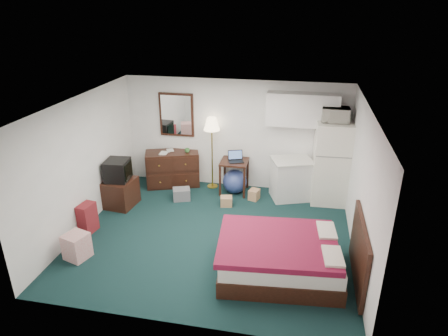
% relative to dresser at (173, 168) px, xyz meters
% --- Properties ---
extents(floor, '(5.00, 4.50, 0.01)m').
position_rel_dresser_xyz_m(floor, '(1.43, -1.98, -0.41)').
color(floor, black).
rests_on(floor, ground).
extents(ceiling, '(5.00, 4.50, 0.01)m').
position_rel_dresser_xyz_m(ceiling, '(1.43, -1.98, 2.09)').
color(ceiling, silver).
rests_on(ceiling, walls).
extents(walls, '(5.01, 4.51, 2.50)m').
position_rel_dresser_xyz_m(walls, '(1.43, -1.98, 0.84)').
color(walls, silver).
rests_on(walls, floor).
extents(mirror, '(0.80, 0.06, 1.00)m').
position_rel_dresser_xyz_m(mirror, '(0.08, 0.24, 1.24)').
color(mirror, white).
rests_on(mirror, walls).
extents(upper_cabinets, '(1.50, 0.35, 0.70)m').
position_rel_dresser_xyz_m(upper_cabinets, '(2.88, 0.10, 1.54)').
color(upper_cabinets, white).
rests_on(upper_cabinets, walls).
extents(headboard, '(0.06, 1.56, 1.00)m').
position_rel_dresser_xyz_m(headboard, '(3.89, -2.85, 0.14)').
color(headboard, black).
rests_on(headboard, walls).
extents(dresser, '(1.32, 0.92, 0.83)m').
position_rel_dresser_xyz_m(dresser, '(0.00, 0.00, 0.00)').
color(dresser, black).
rests_on(dresser, floor).
extents(floor_lamp, '(0.41, 0.41, 1.68)m').
position_rel_dresser_xyz_m(floor_lamp, '(0.94, 0.07, 0.43)').
color(floor_lamp, gold).
rests_on(floor_lamp, floor).
extents(desk, '(0.60, 0.60, 0.76)m').
position_rel_dresser_xyz_m(desk, '(1.48, -0.10, -0.03)').
color(desk, black).
rests_on(desk, floor).
extents(exercise_ball, '(0.66, 0.66, 0.55)m').
position_rel_dresser_xyz_m(exercise_ball, '(1.50, -0.13, -0.14)').
color(exercise_ball, navy).
rests_on(exercise_ball, floor).
extents(kitchen_counter, '(0.96, 0.84, 0.88)m').
position_rel_dresser_xyz_m(kitchen_counter, '(2.75, -0.13, 0.03)').
color(kitchen_counter, white).
rests_on(kitchen_counter, floor).
extents(fridge, '(0.76, 0.76, 1.79)m').
position_rel_dresser_xyz_m(fridge, '(3.56, -0.10, 0.48)').
color(fridge, white).
rests_on(fridge, floor).
extents(bed, '(2.00, 1.63, 0.60)m').
position_rel_dresser_xyz_m(bed, '(2.71, -2.85, -0.11)').
color(bed, '#5C0A21').
rests_on(bed, floor).
extents(tv_stand, '(0.66, 0.70, 0.59)m').
position_rel_dresser_xyz_m(tv_stand, '(-0.78, -1.20, -0.12)').
color(tv_stand, black).
rests_on(tv_stand, floor).
extents(suitcase, '(0.27, 0.38, 0.58)m').
position_rel_dresser_xyz_m(suitcase, '(-0.93, -2.31, -0.12)').
color(suitcase, maroon).
rests_on(suitcase, floor).
extents(retail_box, '(0.45, 0.45, 0.45)m').
position_rel_dresser_xyz_m(retail_box, '(-0.69, -3.11, -0.19)').
color(retail_box, white).
rests_on(retail_box, floor).
extents(file_bin, '(0.44, 0.38, 0.26)m').
position_rel_dresser_xyz_m(file_bin, '(0.42, -0.70, -0.28)').
color(file_bin, slate).
rests_on(file_bin, floor).
extents(cardboard_box_a, '(0.28, 0.25, 0.21)m').
position_rel_dresser_xyz_m(cardboard_box_a, '(1.44, -0.79, -0.31)').
color(cardboard_box_a, tan).
rests_on(cardboard_box_a, floor).
extents(cardboard_box_b, '(0.25, 0.28, 0.23)m').
position_rel_dresser_xyz_m(cardboard_box_b, '(1.98, -0.38, -0.30)').
color(cardboard_box_b, tan).
rests_on(cardboard_box_b, floor).
extents(laptop, '(0.40, 0.36, 0.22)m').
position_rel_dresser_xyz_m(laptop, '(1.53, -0.14, 0.46)').
color(laptop, black).
rests_on(laptop, desk).
extents(crt_tv, '(0.52, 0.55, 0.44)m').
position_rel_dresser_xyz_m(crt_tv, '(-0.79, -1.19, 0.40)').
color(crt_tv, black).
rests_on(crt_tv, tv_stand).
extents(microwave, '(0.54, 0.31, 0.36)m').
position_rel_dresser_xyz_m(microwave, '(3.54, -0.12, 1.56)').
color(microwave, white).
rests_on(microwave, fridge).
extents(book_a, '(0.18, 0.03, 0.24)m').
position_rel_dresser_xyz_m(book_a, '(-0.24, -0.13, 0.53)').
color(book_a, tan).
rests_on(book_a, dresser).
extents(book_b, '(0.15, 0.09, 0.21)m').
position_rel_dresser_xyz_m(book_b, '(-0.13, 0.03, 0.52)').
color(book_b, tan).
rests_on(book_b, dresser).
extents(mug, '(0.14, 0.13, 0.12)m').
position_rel_dresser_xyz_m(mug, '(0.36, 0.05, 0.47)').
color(mug, '#3C7B39').
rests_on(mug, dresser).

